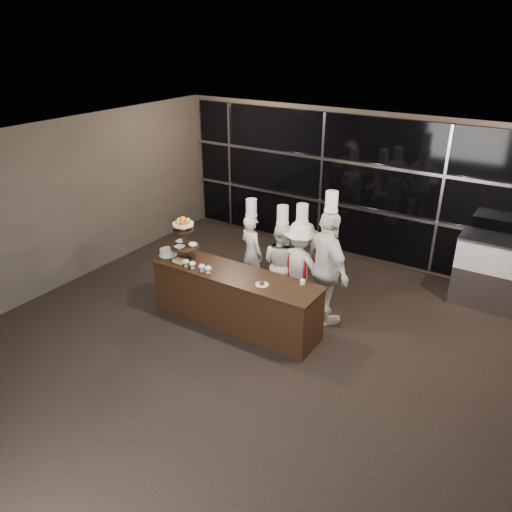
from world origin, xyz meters
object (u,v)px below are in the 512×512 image
Objects in this scene: buffet_counter at (235,299)px; chef_c at (300,265)px; chef_d at (327,268)px; display_case at (496,271)px; chef_a at (252,251)px; layer_cake at (168,252)px; display_stand at (184,235)px; chef_b at (282,263)px.

chef_c is at bearing 60.26° from buffet_counter.
chef_d reaches higher than buffet_counter.
buffet_counter is at bearing -119.74° from chef_c.
display_case is at bearing 41.77° from chef_d.
display_case is (3.38, 2.82, 0.22)m from buffet_counter.
chef_a is 1.66m from chef_d.
chef_c is (1.94, 1.10, -0.18)m from layer_cake.
chef_d reaches higher than layer_cake.
display_stand reaches higher than display_case.
display_case is (4.38, 2.82, -0.65)m from display_stand.
display_stand is 0.43× the size of chef_a.
chef_d is (0.58, -0.20, 0.18)m from chef_c.
display_case is at bearing 32.78° from display_stand.
chef_a is at bearing -156.35° from display_case.
layer_cake is 2.67m from chef_d.
layer_cake is (-0.34, -0.05, -0.37)m from display_stand.
buffet_counter is 1.64× the size of chef_a.
layer_cake is 2.24m from chef_c.
display_stand is 0.34× the size of chef_d.
chef_d is (-2.20, -1.97, 0.29)m from display_case.
chef_c reaches higher than display_stand.
chef_c is (0.34, 0.03, 0.04)m from chef_b.
layer_cake is 1.94m from chef_b.
chef_b is (1.26, 1.02, -0.58)m from display_stand.
chef_b reaches higher than display_case.
chef_d is (0.92, -0.17, 0.22)m from chef_b.
chef_a reaches higher than layer_cake.
chef_c is at bearing 161.16° from chef_d.
chef_d is at bearing -18.84° from chef_c.
chef_d is at bearing 21.38° from display_stand.
chef_a reaches higher than display_case.
display_stand is at bearing -158.62° from chef_d.
chef_c is at bearing -147.50° from display_case.
chef_a is 0.71m from chef_b.
buffet_counter is 1.54m from chef_d.
display_case is 0.70× the size of chef_c.
chef_c is 0.64m from chef_d.
buffet_counter is 1.53× the size of chef_c.
chef_c is at bearing 33.27° from display_stand.
buffet_counter is 1.26m from chef_a.
display_stand is 0.57× the size of display_case.
chef_b reaches higher than buffet_counter.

